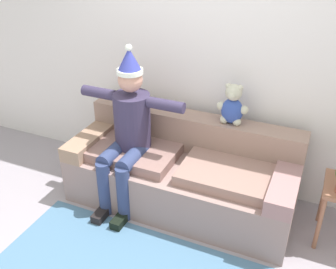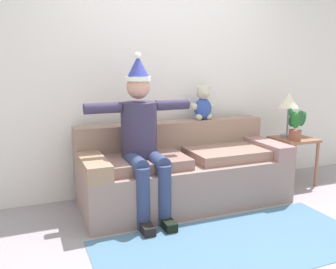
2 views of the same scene
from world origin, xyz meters
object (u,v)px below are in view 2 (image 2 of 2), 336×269
side_table (293,146)px  table_lamp (289,102)px  potted_plant (296,123)px  teddy_bear (203,104)px  couch (183,171)px  person_seated (142,135)px

side_table → table_lamp: size_ratio=1.05×
table_lamp → potted_plant: (-0.04, -0.19, -0.22)m
teddy_bear → side_table: size_ratio=0.69×
couch → side_table: couch is taller
person_seated → side_table: person_seated is taller
person_seated → table_lamp: (1.92, 0.28, 0.19)m
side_table → teddy_bear: bearing=168.3°
side_table → potted_plant: bearing=-125.3°
person_seated → teddy_bear: (0.85, 0.42, 0.20)m
couch → side_table: size_ratio=3.79×
teddy_bear → side_table: bearing=-11.7°
teddy_bear → person_seated: bearing=-153.5°
person_seated → potted_plant: size_ratio=4.04×
side_table → table_lamp: bearing=110.7°
couch → side_table: (1.46, 0.04, 0.13)m
potted_plant → side_table: bearing=54.7°
person_seated → table_lamp: bearing=8.4°
couch → potted_plant: bearing=-2.7°
table_lamp → side_table: bearing=-69.3°
person_seated → potted_plant: 1.88m
teddy_bear → potted_plant: bearing=-17.8°
teddy_bear → potted_plant: teddy_bear is taller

